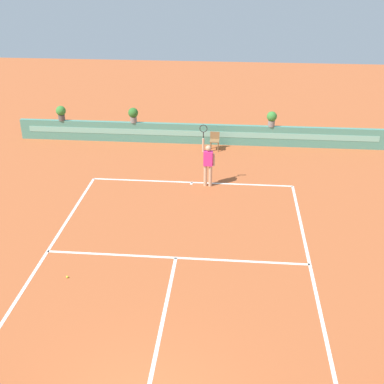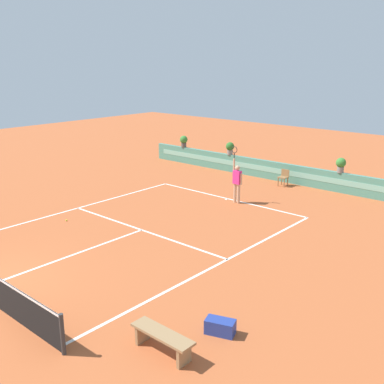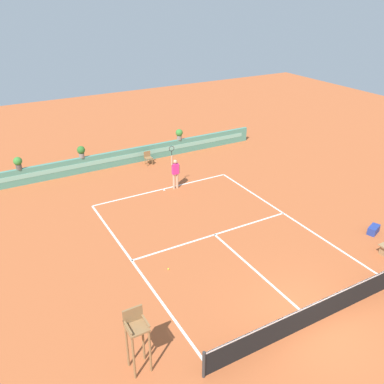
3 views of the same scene
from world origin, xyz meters
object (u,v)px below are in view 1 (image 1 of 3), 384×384
object	(u,v)px
tennis_player	(208,162)
potted_plant_far_left	(61,112)
potted_plant_right	(272,118)
tennis_ball_near_baseline	(67,277)
ball_kid_chair	(215,140)
potted_plant_left	(133,114)

from	to	relation	value
tennis_player	potted_plant_far_left	world-z (taller)	tennis_player
potted_plant_far_left	potted_plant_right	size ratio (longest dim) A/B	1.00
tennis_ball_near_baseline	potted_plant_right	distance (m)	13.09
ball_kid_chair	potted_plant_right	distance (m)	2.92
tennis_player	ball_kid_chair	bearing A→B (deg)	88.74
potted_plant_far_left	tennis_player	bearing A→B (deg)	-32.20
potted_plant_far_left	potted_plant_right	bearing A→B (deg)	0.00
tennis_player	potted_plant_far_left	bearing A→B (deg)	147.80
potted_plant_left	tennis_ball_near_baseline	bearing A→B (deg)	-88.91
tennis_player	potted_plant_right	bearing A→B (deg)	59.89
tennis_player	potted_plant_far_left	size ratio (longest dim) A/B	3.57
potted_plant_far_left	potted_plant_right	xyz separation A→B (m)	(10.29, 0.00, 0.00)
ball_kid_chair	tennis_ball_near_baseline	xyz separation A→B (m)	(-3.80, -10.57, -0.44)
potted_plant_left	potted_plant_far_left	size ratio (longest dim) A/B	1.00
tennis_ball_near_baseline	potted_plant_left	size ratio (longest dim) A/B	0.09
potted_plant_far_left	ball_kid_chair	bearing A→B (deg)	-5.48
tennis_ball_near_baseline	potted_plant_left	world-z (taller)	potted_plant_left
tennis_player	potted_plant_left	xyz separation A→B (m)	(-3.93, 4.75, 0.36)
tennis_player	potted_plant_left	distance (m)	6.17
potted_plant_left	potted_plant_far_left	distance (m)	3.61
ball_kid_chair	potted_plant_right	size ratio (longest dim) A/B	1.17
potted_plant_far_left	potted_plant_right	distance (m)	10.29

